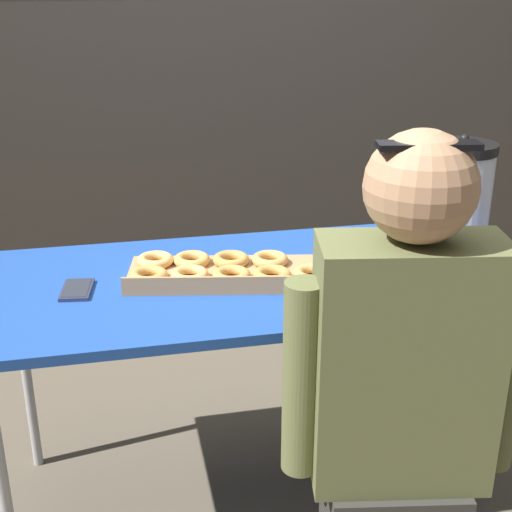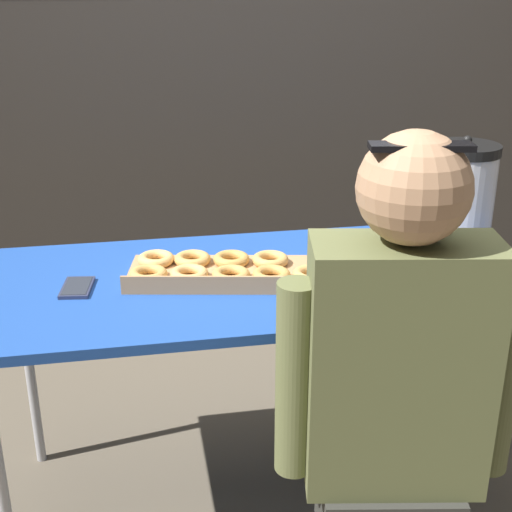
{
  "view_description": "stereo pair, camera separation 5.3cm",
  "coord_description": "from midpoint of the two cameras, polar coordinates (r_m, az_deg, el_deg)",
  "views": [
    {
      "loc": [
        -0.41,
        -1.82,
        1.58
      ],
      "look_at": [
        -0.03,
        0.0,
        0.83
      ],
      "focal_mm": 50.0,
      "sensor_mm": 36.0,
      "label": 1
    },
    {
      "loc": [
        -0.36,
        -1.83,
        1.58
      ],
      "look_at": [
        -0.03,
        0.0,
        0.83
      ],
      "focal_mm": 50.0,
      "sensor_mm": 36.0,
      "label": 2
    }
  ],
  "objects": [
    {
      "name": "ground_plane",
      "position": [
        2.44,
        0.08,
        -18.35
      ],
      "size": [
        12.0,
        12.0,
        0.0
      ],
      "primitive_type": "plane",
      "color": "brown"
    },
    {
      "name": "back_wall",
      "position": [
        3.0,
        -4.61,
        16.27
      ],
      "size": [
        6.0,
        0.11,
        2.56
      ],
      "color": "#38332D",
      "rests_on": "ground"
    },
    {
      "name": "folding_table",
      "position": [
        2.05,
        0.09,
        -2.77
      ],
      "size": [
        1.56,
        0.7,
        0.77
      ],
      "color": "#1E479E",
      "rests_on": "ground"
    },
    {
      "name": "donut_box",
      "position": [
        2.0,
        -3.15,
        -1.22
      ],
      "size": [
        0.61,
        0.35,
        0.05
      ],
      "rotation": [
        0.0,
        0.0,
        -0.18
      ],
      "color": "tan",
      "rests_on": "folding_table"
    },
    {
      "name": "coffee_urn",
      "position": [
        2.16,
        15.14,
        4.18
      ],
      "size": [
        0.19,
        0.22,
        0.38
      ],
      "color": "silver",
      "rests_on": "folding_table"
    },
    {
      "name": "cell_phone",
      "position": [
        1.99,
        -14.88,
        -2.62
      ],
      "size": [
        0.09,
        0.14,
        0.01
      ],
      "rotation": [
        0.0,
        0.0,
        -0.13
      ],
      "color": "#2D334C",
      "rests_on": "folding_table"
    },
    {
      "name": "person_seated",
      "position": [
        1.66,
        10.49,
        -12.92
      ],
      "size": [
        0.52,
        0.27,
        1.3
      ],
      "rotation": [
        0.0,
        0.0,
        2.97
      ],
      "color": "#33332D",
      "rests_on": "ground"
    }
  ]
}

